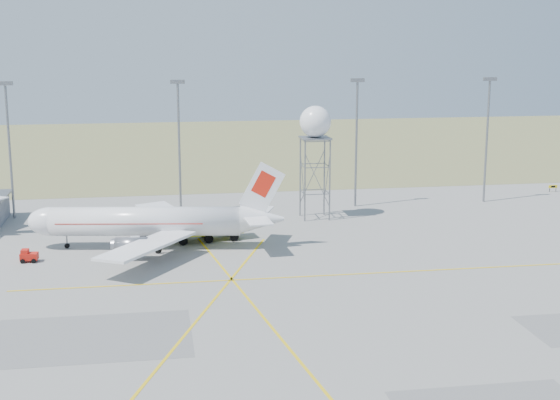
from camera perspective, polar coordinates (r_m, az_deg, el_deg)
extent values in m
plane|color=gray|center=(61.47, 4.87, -14.01)|extent=(400.00, 400.00, 0.00)
cube|color=olive|center=(195.91, -5.16, 3.90)|extent=(400.00, 120.00, 0.03)
cylinder|color=slate|center=(122.58, -19.15, 3.30)|extent=(0.36, 0.36, 20.00)
cube|color=slate|center=(121.61, -19.48, 8.05)|extent=(2.20, 0.50, 0.60)
cylinder|color=slate|center=(120.81, -7.38, 3.74)|extent=(0.36, 0.36, 20.00)
cube|color=slate|center=(119.83, -7.50, 8.57)|extent=(2.20, 0.50, 0.60)
cylinder|color=slate|center=(124.90, 5.60, 4.04)|extent=(0.36, 0.36, 20.00)
cube|color=slate|center=(123.95, 5.69, 8.72)|extent=(2.20, 0.50, 0.60)
cylinder|color=slate|center=(132.24, 14.88, 4.13)|extent=(0.36, 0.36, 20.00)
cube|color=slate|center=(131.34, 15.11, 8.54)|extent=(2.20, 0.50, 0.60)
cylinder|color=black|center=(145.65, 19.12, 0.72)|extent=(0.10, 0.10, 0.80)
cylinder|color=black|center=(146.22, 19.53, 0.73)|extent=(0.10, 0.10, 0.80)
cube|color=yellow|center=(145.84, 19.34, 0.94)|extent=(1.60, 0.15, 0.50)
cube|color=black|center=(145.77, 19.35, 0.93)|extent=(0.80, 0.03, 0.30)
cylinder|color=white|center=(101.72, -9.78, -1.54)|extent=(24.63, 7.40, 3.74)
ellipsoid|color=white|center=(104.37, -16.40, -1.52)|extent=(6.49, 4.61, 3.74)
cube|color=black|center=(104.56, -17.01, -1.22)|extent=(1.72, 2.25, 0.91)
cone|color=white|center=(100.35, -1.31, -1.39)|extent=(6.12, 4.56, 3.74)
cube|color=white|center=(99.53, -1.32, 0.81)|extent=(5.97, 1.19, 7.04)
cube|color=red|center=(99.40, -1.22, 1.18)|extent=(3.24, 0.81, 3.61)
cube|color=white|center=(103.17, -1.55, -0.76)|extent=(3.74, 5.55, 0.17)
cube|color=white|center=(97.33, -1.61, -1.53)|extent=(3.74, 5.55, 0.17)
cube|color=white|center=(109.84, -8.35, -1.01)|extent=(8.73, 15.64, 0.34)
cube|color=white|center=(93.66, -9.72, -3.29)|extent=(12.23, 14.87, 0.34)
cylinder|color=slate|center=(107.50, -9.79, -1.80)|extent=(4.21, 2.73, 2.15)
cylinder|color=slate|center=(97.12, -10.80, -3.30)|extent=(4.21, 2.73, 2.15)
cube|color=red|center=(102.02, -10.82, -1.49)|extent=(19.08, 6.59, 0.11)
cylinder|color=black|center=(104.62, -15.31, -3.20)|extent=(0.75, 0.75, 0.84)
cube|color=black|center=(102.20, -8.68, -3.26)|extent=(1.78, 5.69, 0.84)
cylinder|color=slate|center=(102.09, -8.69, -3.03)|extent=(0.26, 0.26, 1.69)
cylinder|color=slate|center=(114.52, 1.84, 1.40)|extent=(0.22, 0.22, 12.16)
cylinder|color=slate|center=(115.29, 3.66, 1.45)|extent=(0.22, 0.22, 12.16)
cylinder|color=slate|center=(118.88, 3.26, 1.77)|extent=(0.22, 0.22, 12.16)
cylinder|color=slate|center=(118.13, 1.49, 1.72)|extent=(0.22, 0.22, 12.16)
cube|color=slate|center=(115.77, 2.59, 4.55)|extent=(4.34, 4.34, 0.23)
sphere|color=white|center=(115.49, 2.60, 5.75)|extent=(4.68, 4.68, 4.68)
cube|color=yellow|center=(104.99, -5.45, -1.79)|extent=(10.10, 4.64, 2.38)
cube|color=yellow|center=(105.53, -3.63, -1.15)|extent=(3.01, 3.37, 1.51)
cube|color=black|center=(105.69, -3.23, -1.06)|extent=(0.52, 2.79, 1.08)
cube|color=slate|center=(104.45, -6.04, -1.08)|extent=(5.73, 3.36, 0.43)
cube|color=red|center=(99.57, -17.88, -3.94)|extent=(2.14, 1.45, 0.84)
cube|color=red|center=(99.51, -18.16, -3.58)|extent=(0.92, 1.18, 0.47)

